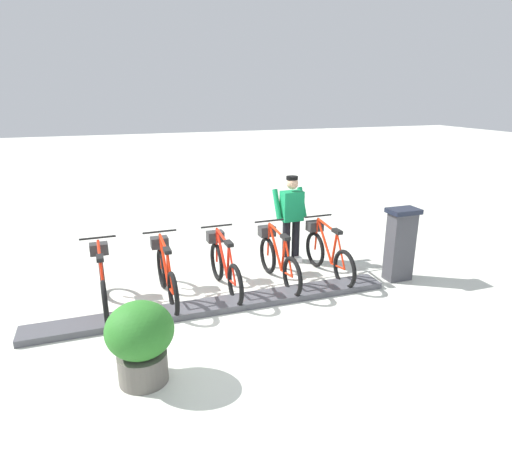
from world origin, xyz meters
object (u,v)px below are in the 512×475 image
at_px(bike_docked_3, 166,273).
at_px(worker_near_rack, 291,216).
at_px(planter_bush, 140,339).
at_px(bike_docked_1, 278,259).
at_px(bike_docked_4, 103,281).
at_px(payment_kiosk, 400,243).
at_px(bike_docked_2, 224,266).
at_px(bike_docked_0, 327,252).

xyz_separation_m(bike_docked_3, worker_near_rack, (0.88, -2.53, 0.48)).
relative_size(worker_near_rack, planter_bush, 1.71).
bearing_deg(bike_docked_1, bike_docked_3, 90.00).
height_order(bike_docked_4, planter_bush, bike_docked_4).
bearing_deg(bike_docked_4, payment_kiosk, -96.67).
bearing_deg(bike_docked_4, bike_docked_2, -90.00).
relative_size(bike_docked_2, planter_bush, 1.77).
xyz_separation_m(payment_kiosk, bike_docked_3, (0.57, 3.94, -0.24)).
bearing_deg(payment_kiosk, bike_docked_3, 81.75).
relative_size(bike_docked_3, worker_near_rack, 1.04).
relative_size(payment_kiosk, bike_docked_3, 0.74).
bearing_deg(planter_bush, bike_docked_3, -15.64).
height_order(bike_docked_2, worker_near_rack, worker_near_rack).
distance_m(payment_kiosk, bike_docked_2, 3.06).
height_order(payment_kiosk, planter_bush, payment_kiosk).
bearing_deg(bike_docked_0, bike_docked_2, 90.00).
relative_size(bike_docked_1, bike_docked_2, 1.00).
relative_size(bike_docked_0, bike_docked_4, 1.00).
height_order(bike_docked_2, bike_docked_3, same).
bearing_deg(planter_bush, bike_docked_2, -36.52).
relative_size(bike_docked_0, worker_near_rack, 1.04).
bearing_deg(bike_docked_3, worker_near_rack, -70.83).
height_order(bike_docked_0, bike_docked_2, same).
height_order(bike_docked_0, bike_docked_3, same).
xyz_separation_m(bike_docked_0, bike_docked_3, (0.00, 2.85, 0.00)).
bearing_deg(bike_docked_2, planter_bush, 143.48).
xyz_separation_m(bike_docked_1, planter_bush, (-2.06, 2.48, 0.11)).
height_order(bike_docked_1, planter_bush, bike_docked_1).
relative_size(bike_docked_3, bike_docked_4, 1.00).
relative_size(bike_docked_2, bike_docked_3, 1.00).
bearing_deg(worker_near_rack, planter_bush, 133.45).
bearing_deg(bike_docked_1, worker_near_rack, -35.55).
distance_m(payment_kiosk, bike_docked_3, 3.99).
height_order(worker_near_rack, planter_bush, worker_near_rack).
xyz_separation_m(payment_kiosk, bike_docked_4, (0.57, 4.89, -0.24)).
bearing_deg(bike_docked_0, payment_kiosk, -117.59).
distance_m(bike_docked_0, bike_docked_4, 3.80).
bearing_deg(bike_docked_0, bike_docked_3, 90.00).
height_order(bike_docked_1, worker_near_rack, worker_near_rack).
xyz_separation_m(bike_docked_3, bike_docked_4, (0.00, 0.95, 0.00)).
height_order(bike_docked_0, bike_docked_4, same).
relative_size(payment_kiosk, bike_docked_1, 0.74).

